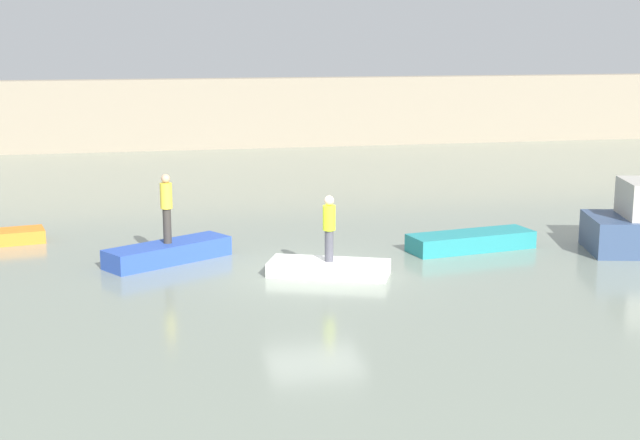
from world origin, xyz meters
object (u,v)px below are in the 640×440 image
object	(u,v)px
person_yellow_shirt	(166,205)
rowboat_blue	(168,252)
rowboat_white	(329,268)
rowboat_teal	(471,241)
person_hiviz_shirt	(329,225)

from	to	relation	value
person_yellow_shirt	rowboat_blue	bearing A→B (deg)	-90.00
rowboat_white	person_yellow_shirt	world-z (taller)	person_yellow_shirt
rowboat_white	rowboat_teal	size ratio (longest dim) A/B	0.84
person_yellow_shirt	person_hiviz_shirt	bearing A→B (deg)	-29.05
rowboat_blue	person_yellow_shirt	world-z (taller)	person_yellow_shirt
rowboat_blue	rowboat_teal	world-z (taller)	rowboat_blue
person_hiviz_shirt	rowboat_blue	bearing A→B (deg)	150.95
rowboat_blue	person_yellow_shirt	size ratio (longest dim) A/B	1.88
rowboat_blue	rowboat_teal	size ratio (longest dim) A/B	0.96
rowboat_blue	rowboat_teal	distance (m)	8.49
rowboat_blue	rowboat_white	distance (m)	4.52
rowboat_teal	person_yellow_shirt	xyz separation A→B (m)	(-8.48, 0.31, 1.32)
rowboat_teal	person_yellow_shirt	distance (m)	8.59
rowboat_teal	rowboat_blue	bearing A→B (deg)	167.95
rowboat_teal	person_hiviz_shirt	distance (m)	5.02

